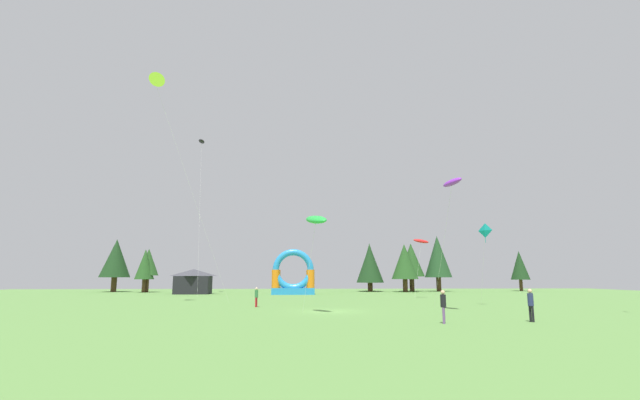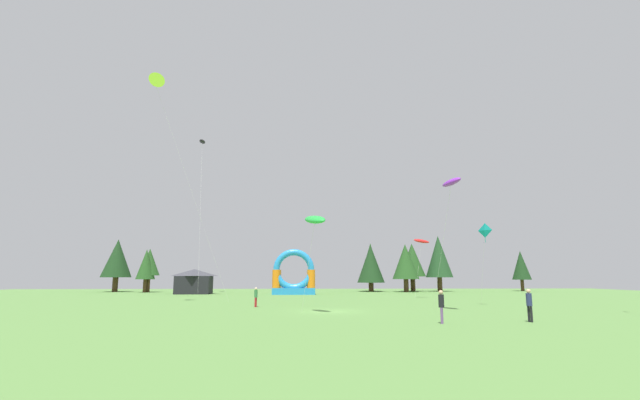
% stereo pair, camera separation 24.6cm
% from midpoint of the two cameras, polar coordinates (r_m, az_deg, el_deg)
% --- Properties ---
extents(ground_plane, '(120.00, 120.00, 0.00)m').
position_cam_midpoint_polar(ground_plane, '(34.08, 1.06, -14.12)').
color(ground_plane, '#5B8C42').
extents(kite_teal_diamond, '(0.78, 2.59, 7.06)m').
position_cam_midpoint_polar(kite_teal_diamond, '(42.44, 20.24, -3.81)').
color(kite_teal_diamond, '#0C7F7A').
rests_on(kite_teal_diamond, ground_plane).
extents(kite_lime_delta, '(8.27, 5.41, 22.03)m').
position_cam_midpoint_polar(kite_lime_delta, '(47.52, -20.58, 13.95)').
color(kite_lime_delta, '#8CD826').
rests_on(kite_lime_delta, ground_plane).
extents(kite_purple_parafoil, '(1.43, 4.84, 10.02)m').
position_cam_midpoint_polar(kite_purple_parafoil, '(35.11, 16.44, 2.18)').
color(kite_purple_parafoil, purple).
rests_on(kite_purple_parafoil, ground_plane).
extents(kite_green_parafoil, '(2.09, 3.08, 7.20)m').
position_cam_midpoint_polar(kite_green_parafoil, '(31.79, -0.73, -2.54)').
color(kite_green_parafoil, green).
rests_on(kite_green_parafoil, ground_plane).
extents(kite_black_parafoil, '(3.26, 10.45, 23.90)m').
position_cam_midpoint_polar(kite_black_parafoil, '(71.92, -15.08, 7.26)').
color(kite_black_parafoil, black).
rests_on(kite_black_parafoil, ground_plane).
extents(kite_red_parafoil, '(2.07, 1.02, 7.18)m').
position_cam_midpoint_polar(kite_red_parafoil, '(54.93, 12.74, -5.18)').
color(kite_red_parafoil, red).
rests_on(kite_red_parafoil, ground_plane).
extents(person_far_side, '(0.37, 0.37, 1.65)m').
position_cam_midpoint_polar(person_far_side, '(39.08, -8.36, -12.03)').
color(person_far_side, '#B21E26').
rests_on(person_far_side, ground_plane).
extents(person_near_camera, '(0.42, 0.42, 1.86)m').
position_cam_midpoint_polar(person_near_camera, '(28.83, 25.23, -11.81)').
color(person_near_camera, black).
rests_on(person_near_camera, ground_plane).
extents(person_midfield, '(0.41, 0.41, 1.82)m').
position_cam_midpoint_polar(person_midfield, '(26.22, 15.30, -12.73)').
color(person_midfield, '#724C8C').
rests_on(person_midfield, ground_plane).
extents(inflatable_orange_dome, '(6.11, 4.05, 6.44)m').
position_cam_midpoint_polar(inflatable_orange_dome, '(65.03, -3.58, -10.08)').
color(inflatable_orange_dome, '#268CD8').
rests_on(inflatable_orange_dome, ground_plane).
extents(festival_tent, '(5.02, 3.34, 3.63)m').
position_cam_midpoint_polar(festival_tent, '(69.05, -16.10, -10.03)').
color(festival_tent, black).
rests_on(festival_tent, ground_plane).
extents(tree_row_0, '(4.96, 4.96, 8.81)m').
position_cam_midpoint_polar(tree_row_0, '(83.38, -24.84, -6.84)').
color(tree_row_0, '#4C331E').
rests_on(tree_row_0, ground_plane).
extents(tree_row_1, '(3.03, 3.03, 6.95)m').
position_cam_midpoint_polar(tree_row_1, '(78.44, -21.66, -7.71)').
color(tree_row_1, '#4C331E').
rests_on(tree_row_1, ground_plane).
extents(tree_row_2, '(3.43, 3.43, 7.10)m').
position_cam_midpoint_polar(tree_row_2, '(79.16, -21.29, -7.48)').
color(tree_row_2, '#4C331E').
rests_on(tree_row_2, ground_plane).
extents(tree_row_3, '(4.66, 4.66, 7.95)m').
position_cam_midpoint_polar(tree_row_3, '(77.56, 6.33, -8.15)').
color(tree_row_3, '#4C331E').
rests_on(tree_row_3, ground_plane).
extents(tree_row_4, '(4.01, 4.01, 8.42)m').
position_cam_midpoint_polar(tree_row_4, '(79.93, 6.31, -7.99)').
color(tree_row_4, '#4C331E').
rests_on(tree_row_4, ground_plane).
extents(tree_row_5, '(4.44, 4.44, 7.94)m').
position_cam_midpoint_polar(tree_row_5, '(76.47, 10.72, -7.81)').
color(tree_row_5, '#4C331E').
rests_on(tree_row_5, ground_plane).
extents(tree_row_6, '(4.52, 4.52, 8.28)m').
position_cam_midpoint_polar(tree_row_6, '(80.09, 11.55, -7.60)').
color(tree_row_6, '#4C331E').
rests_on(tree_row_6, ground_plane).
extents(tree_row_7, '(4.64, 4.64, 9.60)m').
position_cam_midpoint_polar(tree_row_7, '(80.93, 14.80, -7.07)').
color(tree_row_7, '#4C331E').
rests_on(tree_row_7, ground_plane).
extents(tree_row_8, '(3.23, 3.23, 7.05)m').
position_cam_midpoint_polar(tree_row_8, '(87.46, 24.20, -7.69)').
color(tree_row_8, '#4C331E').
rests_on(tree_row_8, ground_plane).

